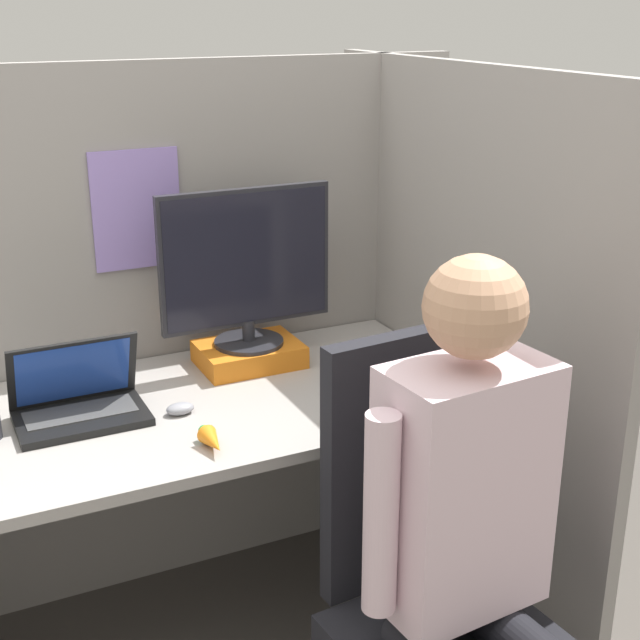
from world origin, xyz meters
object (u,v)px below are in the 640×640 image
(stapler, at_px, (435,364))
(office_chair, at_px, (432,577))
(monitor, at_px, (246,266))
(person, at_px, (477,531))
(carrot_toy, at_px, (213,441))
(laptop, at_px, (79,403))
(paper_box, at_px, (249,354))

(stapler, height_order, office_chair, office_chair)
(monitor, xyz_separation_m, person, (0.09, -1.01, -0.30))
(office_chair, bearing_deg, person, -94.63)
(stapler, relative_size, carrot_toy, 1.09)
(stapler, bearing_deg, carrot_toy, -166.87)
(stapler, bearing_deg, monitor, 147.35)
(monitor, bearing_deg, laptop, -163.77)
(carrot_toy, height_order, person, person)
(carrot_toy, xyz_separation_m, office_chair, (0.38, -0.37, -0.26))
(monitor, height_order, laptop, monitor)
(paper_box, height_order, person, person)
(laptop, bearing_deg, stapler, -8.15)
(laptop, xyz_separation_m, carrot_toy, (0.25, -0.31, -0.02))
(stapler, xyz_separation_m, carrot_toy, (-0.73, -0.17, -0.00))
(monitor, bearing_deg, paper_box, -90.00)
(laptop, relative_size, office_chair, 0.30)
(office_chair, bearing_deg, stapler, 57.67)
(stapler, xyz_separation_m, person, (-0.36, -0.72, -0.03))
(office_chair, bearing_deg, laptop, 132.58)
(monitor, relative_size, office_chair, 0.47)
(laptop, distance_m, stapler, 0.98)
(laptop, distance_m, office_chair, 0.97)
(paper_box, relative_size, laptop, 0.90)
(paper_box, bearing_deg, stapler, -32.40)
(paper_box, bearing_deg, carrot_toy, -120.83)
(paper_box, bearing_deg, person, -84.60)
(paper_box, distance_m, laptop, 0.54)
(monitor, height_order, stapler, monitor)
(carrot_toy, height_order, office_chair, office_chair)
(laptop, distance_m, carrot_toy, 0.40)
(paper_box, bearing_deg, monitor, 90.00)
(paper_box, relative_size, carrot_toy, 2.46)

